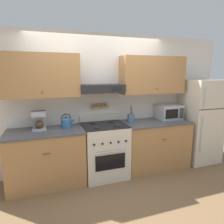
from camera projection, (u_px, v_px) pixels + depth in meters
ground_plane at (110, 184)px, 3.38m from camera, size 16.00×16.00×0.00m
wall_back at (100, 94)px, 3.70m from camera, size 5.20×0.46×2.55m
counter_left at (47, 158)px, 3.30m from camera, size 1.23×0.69×0.93m
counter_right at (154, 144)px, 3.94m from camera, size 1.30×0.69×0.93m
stove_range at (105, 150)px, 3.60m from camera, size 0.76×0.71×1.08m
refrigerator at (200, 121)px, 4.19m from camera, size 0.70×0.70×1.71m
tea_kettle at (66, 122)px, 3.40m from camera, size 0.23×0.18×0.24m
coffee_maker at (39, 120)px, 3.27m from camera, size 0.22×0.24×0.30m
microwave at (168, 112)px, 4.05m from camera, size 0.46×0.40×0.28m
utensil_crock at (131, 118)px, 3.78m from camera, size 0.14×0.14×0.31m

